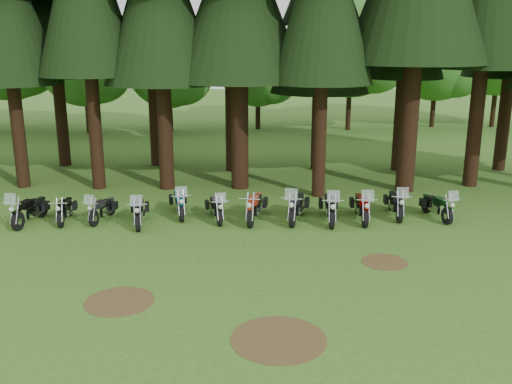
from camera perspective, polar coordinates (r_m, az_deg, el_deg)
ground at (r=16.88m, az=-1.99°, el=-7.78°), size 120.00×120.00×0.00m
pine_back_4 at (r=29.07m, az=6.57°, el=18.42°), size 4.94×4.94×13.78m
decid_1 at (r=44.37m, az=-23.36°, el=13.07°), size 7.91×7.69×9.88m
decid_2 at (r=41.73m, az=-16.49°, el=12.40°), size 6.72×6.53×8.40m
decid_3 at (r=41.01m, az=-8.40°, el=12.19°), size 6.12×5.95×7.65m
decid_4 at (r=41.93m, az=0.57°, el=12.22°), size 5.93×5.76×7.41m
decid_5 at (r=42.03m, az=10.10°, el=14.54°), size 8.45×8.21×10.56m
decid_6 at (r=45.00m, az=18.14°, el=12.75°), size 7.06×6.86×8.82m
decid_7 at (r=46.52m, az=23.83°, el=13.55°), size 8.44×8.20×10.55m
dirt_patch_0 at (r=15.40m, az=-13.51°, el=-10.57°), size 1.80×1.80×0.01m
dirt_patch_1 at (r=17.85m, az=12.73°, el=-6.83°), size 1.40×1.40×0.01m
dirt_patch_2 at (r=13.31m, az=2.26°, el=-14.48°), size 2.20×2.20×0.01m
motorcycle_0 at (r=22.33m, az=-21.70°, el=-1.78°), size 0.74×2.27×1.43m
motorcycle_1 at (r=22.17m, az=-18.55°, el=-1.76°), size 0.34×2.02×0.82m
motorcycle_2 at (r=21.85m, az=-15.11°, el=-1.73°), size 0.70×1.98×1.25m
motorcycle_3 at (r=21.07m, az=-11.61°, el=-1.99°), size 0.55×2.24×1.41m
motorcycle_4 at (r=21.85m, az=-7.68°, el=-1.16°), size 0.72×2.27×1.43m
motorcycle_5 at (r=21.20m, az=-4.01°, el=-1.68°), size 0.70×2.09×1.31m
motorcycle_6 at (r=21.10m, az=-0.12°, el=-1.57°), size 0.62×2.36×0.97m
motorcycle_7 at (r=21.15m, az=4.07°, el=-1.52°), size 0.92×2.41×1.53m
motorcycle_8 at (r=21.13m, az=7.39°, el=-1.66°), size 0.48×2.39×1.50m
motorcycle_9 at (r=21.46m, az=10.52°, el=-1.56°), size 0.45×2.33×1.47m
motorcycle_10 at (r=22.21m, az=13.79°, el=-1.21°), size 0.47×2.26×1.42m
motorcycle_11 at (r=22.39m, az=17.65°, el=-1.44°), size 0.70×2.13×1.34m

